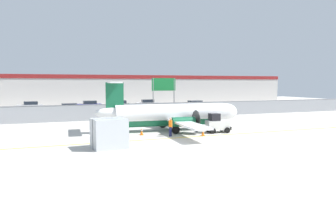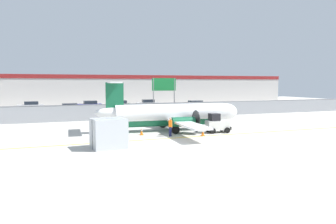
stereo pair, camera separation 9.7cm
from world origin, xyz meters
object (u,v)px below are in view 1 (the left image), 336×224
object	(u,v)px
commuter_airplane	(174,115)
highway_sign	(164,88)
cargo_container	(109,133)
parked_car_2	(89,105)
parked_car_3	(119,105)
traffic_cone_near_right	(142,132)
baggage_tug	(217,124)
parked_car_4	(147,104)
ground_crew_worker	(170,126)
parked_car_0	(30,106)
parked_car_1	(69,109)
traffic_cone_near_left	(111,127)
parked_car_5	(196,105)
traffic_cone_far_right	(203,133)
traffic_cone_far_left	(228,124)

from	to	relation	value
commuter_airplane	highway_sign	bearing A→B (deg)	77.67
cargo_container	parked_car_2	xyz separation A→B (m)	(3.35, 34.89, -0.21)
parked_car_2	parked_car_3	distance (m)	5.17
traffic_cone_near_right	commuter_airplane	bearing A→B (deg)	23.21
commuter_airplane	baggage_tug	world-z (taller)	commuter_airplane
parked_car_4	highway_sign	world-z (taller)	highway_sign
ground_crew_worker	traffic_cone_near_right	distance (m)	2.82
parked_car_0	parked_car_1	world-z (taller)	same
cargo_container	parked_car_2	world-z (taller)	cargo_container
parked_car_0	parked_car_2	distance (m)	9.75
ground_crew_worker	parked_car_2	distance (m)	31.64
traffic_cone_near_left	parked_car_0	size ratio (longest dim) A/B	0.15
commuter_airplane	cargo_container	bearing A→B (deg)	-135.98
baggage_tug	parked_car_1	distance (m)	27.15
traffic_cone_near_left	cargo_container	bearing A→B (deg)	-102.15
parked_car_5	highway_sign	xyz separation A→B (m)	(-9.12, -8.21, 3.24)
traffic_cone_far_right	parked_car_0	world-z (taller)	parked_car_0
commuter_airplane	ground_crew_worker	bearing A→B (deg)	-113.51
traffic_cone_far_left	highway_sign	xyz separation A→B (m)	(-2.54, 13.37, 3.83)
commuter_airplane	traffic_cone_far_right	size ratio (longest dim) A/B	25.11
commuter_airplane	traffic_cone_far_left	world-z (taller)	commuter_airplane
cargo_container	traffic_cone_far_left	xyz separation A→B (m)	(14.44, 6.85, -0.79)
traffic_cone_far_right	parked_car_0	size ratio (longest dim) A/B	0.15
commuter_airplane	ground_crew_worker	xyz separation A→B (m)	(-1.71, -3.28, -0.65)
traffic_cone_far_right	parked_car_4	distance (m)	33.22
parked_car_1	parked_car_4	distance (m)	16.47
parked_car_4	baggage_tug	bearing A→B (deg)	90.87
traffic_cone_near_left	parked_car_2	distance (m)	26.01
commuter_airplane	parked_car_0	bearing A→B (deg)	119.64
traffic_cone_near_right	parked_car_4	xyz separation A→B (m)	(10.20, 30.28, 0.58)
parked_car_3	parked_car_5	xyz separation A→B (m)	(12.64, -5.34, 0.00)
ground_crew_worker	parked_car_0	world-z (taller)	same
parked_car_4	traffic_cone_near_right	bearing A→B (deg)	77.59
parked_car_1	highway_sign	distance (m)	15.24
traffic_cone_far_left	parked_car_5	world-z (taller)	parked_car_5
parked_car_1	parked_car_5	world-z (taller)	same
ground_crew_worker	parked_car_5	distance (m)	29.09
traffic_cone_far_left	highway_sign	size ratio (longest dim) A/B	0.12
commuter_airplane	ground_crew_worker	size ratio (longest dim) A/B	9.45
parked_car_0	parked_car_3	size ratio (longest dim) A/B	0.99
traffic_cone_far_left	traffic_cone_far_right	distance (m)	6.97
parked_car_4	parked_car_5	distance (m)	9.66
traffic_cone_near_left	parked_car_5	world-z (taller)	parked_car_5
traffic_cone_near_right	parked_car_5	size ratio (longest dim) A/B	0.15
parked_car_2	parked_car_4	bearing A→B (deg)	-178.49
commuter_airplane	highway_sign	distance (m)	14.35
parked_car_3	traffic_cone_far_right	bearing A→B (deg)	88.37
baggage_tug	parked_car_1	bearing A→B (deg)	121.83
baggage_tug	cargo_container	size ratio (longest dim) A/B	0.95
baggage_tug	parked_car_3	size ratio (longest dim) A/B	0.57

